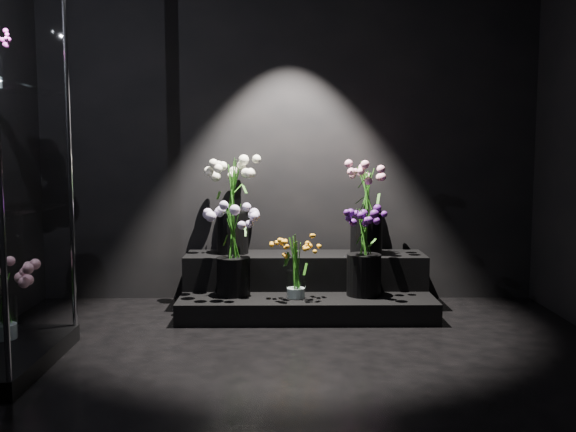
{
  "coord_description": "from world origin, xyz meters",
  "views": [
    {
      "loc": [
        -0.05,
        -3.2,
        1.23
      ],
      "look_at": [
        -0.01,
        1.2,
        0.77
      ],
      "focal_mm": 40.0,
      "sensor_mm": 36.0,
      "label": 1
    }
  ],
  "objects": [
    {
      "name": "display_riser",
      "position": [
        0.13,
        1.63,
        0.17
      ],
      "size": [
        1.86,
        0.83,
        0.41
      ],
      "color": "black",
      "rests_on": "floor"
    },
    {
      "name": "floor",
      "position": [
        0.0,
        0.0,
        0.0
      ],
      "size": [
        4.0,
        4.0,
        0.0
      ],
      "primitive_type": "plane",
      "color": "black",
      "rests_on": "ground"
    },
    {
      "name": "bouquet_lilac",
      "position": [
        -0.41,
        1.44,
        0.53
      ],
      "size": [
        0.46,
        0.46,
        0.66
      ],
      "rotation": [
        0.0,
        0.0,
        -0.38
      ],
      "color": "black",
      "rests_on": "display_riser"
    },
    {
      "name": "bouquet_orange_bells",
      "position": [
        0.05,
        1.34,
        0.39
      ],
      "size": [
        0.27,
        0.27,
        0.46
      ],
      "rotation": [
        0.0,
        0.0,
        0.03
      ],
      "color": "white",
      "rests_on": "display_riser"
    },
    {
      "name": "wall_back",
      "position": [
        0.0,
        2.0,
        1.4
      ],
      "size": [
        4.0,
        0.0,
        4.0
      ],
      "primitive_type": "plane",
      "rotation": [
        1.57,
        0.0,
        0.0
      ],
      "color": "black",
      "rests_on": "floor"
    },
    {
      "name": "bouquet_purple",
      "position": [
        0.55,
        1.43,
        0.5
      ],
      "size": [
        0.38,
        0.38,
        0.65
      ],
      "rotation": [
        0.0,
        0.0,
        -0.39
      ],
      "color": "black",
      "rests_on": "display_riser"
    },
    {
      "name": "bouquet_case_base_pink",
      "position": [
        -1.69,
        0.52,
        0.35
      ],
      "size": [
        0.37,
        0.37,
        0.45
      ],
      "rotation": [
        0.0,
        0.0,
        -0.1
      ],
      "color": "white",
      "rests_on": "display_case"
    },
    {
      "name": "bouquet_cream_roses",
      "position": [
        -0.44,
        1.77,
        0.85
      ],
      "size": [
        0.53,
        0.53,
        0.74
      ],
      "rotation": [
        0.0,
        0.0,
        0.39
      ],
      "color": "black",
      "rests_on": "display_riser"
    },
    {
      "name": "bouquet_pink_roses",
      "position": [
        0.6,
        1.72,
        0.82
      ],
      "size": [
        0.42,
        0.42,
        0.72
      ],
      "rotation": [
        0.0,
        0.0,
        0.3
      ],
      "color": "black",
      "rests_on": "display_riser"
    },
    {
      "name": "wall_front",
      "position": [
        0.0,
        -2.0,
        1.4
      ],
      "size": [
        4.0,
        0.0,
        4.0
      ],
      "primitive_type": "plane",
      "rotation": [
        -1.57,
        0.0,
        0.0
      ],
      "color": "black",
      "rests_on": "floor"
    }
  ]
}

